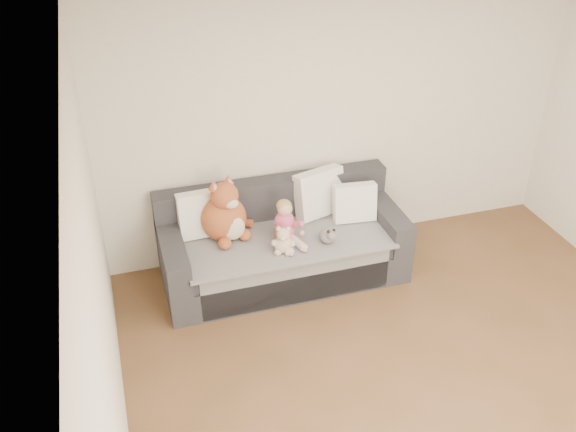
% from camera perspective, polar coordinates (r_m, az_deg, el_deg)
% --- Properties ---
extents(room_shell, '(5.00, 5.00, 5.00)m').
position_cam_1_polar(room_shell, '(4.37, 14.38, -2.06)').
color(room_shell, brown).
rests_on(room_shell, ground).
extents(sofa, '(2.20, 0.94, 0.85)m').
position_cam_1_polar(sofa, '(5.92, -0.54, -2.70)').
color(sofa, '#29292E').
rests_on(sofa, ground).
extents(cushion_left, '(0.46, 0.22, 0.43)m').
position_cam_1_polar(cushion_left, '(5.74, -7.53, 0.21)').
color(cushion_left, white).
rests_on(cushion_left, sofa).
extents(cushion_right_back, '(0.52, 0.34, 0.45)m').
position_cam_1_polar(cushion_right_back, '(5.99, 2.81, 2.08)').
color(cushion_right_back, white).
rests_on(cushion_right_back, sofa).
extents(cushion_right_front, '(0.41, 0.22, 0.37)m').
position_cam_1_polar(cushion_right_front, '(5.94, 5.95, 1.20)').
color(cushion_right_front, white).
rests_on(cushion_right_front, sofa).
extents(toddler, '(0.27, 0.40, 0.39)m').
position_cam_1_polar(toddler, '(5.63, -0.20, -0.71)').
color(toddler, '#CE4875').
rests_on(toddler, sofa).
extents(plush_cat, '(0.49, 0.50, 0.62)m').
position_cam_1_polar(plush_cat, '(5.66, -5.61, 0.08)').
color(plush_cat, '#A34D24').
rests_on(plush_cat, sofa).
extents(teddy_bear, '(0.20, 0.16, 0.26)m').
position_cam_1_polar(teddy_bear, '(5.49, -0.42, -2.34)').
color(teddy_bear, beige).
rests_on(teddy_bear, sofa).
extents(plush_cow, '(0.14, 0.21, 0.17)m').
position_cam_1_polar(plush_cow, '(5.65, 3.57, -1.76)').
color(plush_cow, white).
rests_on(plush_cow, sofa).
extents(sippy_cup, '(0.11, 0.07, 0.13)m').
position_cam_1_polar(sippy_cup, '(5.52, -0.27, -2.61)').
color(sippy_cup, purple).
rests_on(sippy_cup, sofa).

